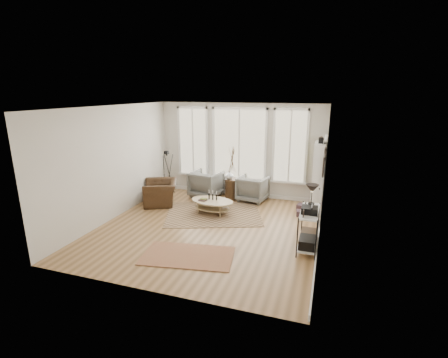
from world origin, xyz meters
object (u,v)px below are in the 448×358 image
(bookcase, at_px, (319,176))
(accent_chair, at_px, (161,192))
(coffee_table, at_px, (212,203))
(armchair_left, at_px, (206,184))
(armchair_right, at_px, (253,189))
(low_shelf, at_px, (309,225))
(side_table, at_px, (232,172))

(bookcase, xyz_separation_m, accent_chair, (-4.41, -1.02, -0.61))
(coffee_table, distance_m, armchair_left, 1.52)
(bookcase, bearing_deg, armchair_left, 179.08)
(coffee_table, xyz_separation_m, armchair_right, (0.80, 1.40, 0.09))
(accent_chair, bearing_deg, low_shelf, 45.71)
(bookcase, distance_m, armchair_right, 1.97)
(accent_chair, bearing_deg, side_table, 95.17)
(side_table, distance_m, accent_chair, 2.22)
(armchair_left, relative_size, armchair_right, 1.08)
(side_table, bearing_deg, low_shelf, -46.26)
(armchair_left, relative_size, accent_chair, 0.86)
(bookcase, bearing_deg, coffee_table, -154.20)
(armchair_right, bearing_deg, coffee_table, 68.82)
(bookcase, height_order, coffee_table, bookcase)
(bookcase, bearing_deg, accent_chair, -167.00)
(low_shelf, height_order, armchair_left, low_shelf)
(low_shelf, xyz_separation_m, side_table, (-2.49, 2.60, 0.33))
(low_shelf, distance_m, armchair_right, 3.20)
(armchair_left, relative_size, side_table, 0.52)
(bookcase, distance_m, accent_chair, 4.56)
(armchair_left, bearing_deg, accent_chair, 55.78)
(low_shelf, bearing_deg, accent_chair, 160.93)
(bookcase, xyz_separation_m, low_shelf, (-0.06, -2.52, -0.44))
(low_shelf, bearing_deg, bookcase, 88.72)
(armchair_left, distance_m, armchair_right, 1.49)
(bookcase, xyz_separation_m, side_table, (-2.54, 0.08, -0.11))
(bookcase, distance_m, side_table, 2.55)
(low_shelf, xyz_separation_m, armchair_right, (-1.83, 2.62, -0.13))
(armchair_right, bearing_deg, accent_chair, 32.63)
(armchair_left, distance_m, accent_chair, 1.49)
(coffee_table, xyz_separation_m, side_table, (0.15, 1.38, 0.55))
(low_shelf, xyz_separation_m, armchair_left, (-3.32, 2.57, -0.10))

